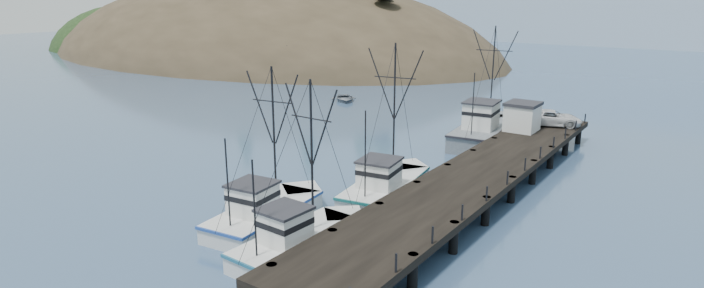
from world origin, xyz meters
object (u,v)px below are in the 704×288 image
object	(u,v)px
pier_shed	(522,116)
trawler_mid	(268,211)
pickup_truck	(552,118)
motorboat	(345,101)
work_vessel	(485,130)
pier	(479,174)
trawler_near	(303,240)
trawler_far	(387,185)

from	to	relation	value
pier_shed	trawler_mid	bearing A→B (deg)	-106.40
pickup_truck	motorboat	distance (m)	31.82
pier_shed	motorboat	distance (m)	31.24
work_vessel	pier_shed	world-z (taller)	work_vessel
pier	trawler_near	bearing A→B (deg)	-107.58
pier_shed	pickup_truck	world-z (taller)	pier_shed
pier	trawler_far	xyz separation A→B (m)	(-5.71, -3.88, -0.87)
work_vessel	trawler_mid	bearing A→B (deg)	-97.76
trawler_near	work_vessel	xyz separation A→B (m)	(-0.85, 30.54, 0.41)
trawler_near	work_vessel	distance (m)	30.56
trawler_mid	work_vessel	world-z (taller)	work_vessel
pier_shed	pickup_truck	bearing A→B (deg)	64.42
trawler_near	trawler_mid	xyz separation A→B (m)	(-4.74, 2.07, -0.00)
trawler_near	motorboat	distance (m)	47.75
trawler_mid	trawler_far	distance (m)	9.87
motorboat	pier	bearing A→B (deg)	-80.57
trawler_near	trawler_mid	bearing A→B (deg)	156.43
trawler_mid	trawler_far	xyz separation A→B (m)	(3.80, 9.11, 0.00)
trawler_mid	trawler_far	bearing A→B (deg)	67.39
pickup_truck	motorboat	world-z (taller)	pickup_truck
trawler_near	trawler_mid	size ratio (longest dim) A/B	0.98
pier	motorboat	world-z (taller)	pier
trawler_mid	pickup_truck	world-z (taller)	trawler_mid
pier	trawler_near	size ratio (longest dim) A/B	4.14
trawler_near	pier_shed	size ratio (longest dim) A/B	3.32
pier_shed	trawler_far	bearing A→B (deg)	-103.10
trawler_far	motorboat	size ratio (longest dim) A/B	2.27
trawler_near	pier_shed	xyz separation A→B (m)	(3.27, 29.28, 2.60)
work_vessel	pier_shed	xyz separation A→B (m)	(4.13, -1.27, 2.19)
pickup_truck	trawler_mid	bearing A→B (deg)	141.92
work_vessel	pier_shed	bearing A→B (deg)	-17.06
pier	motorboat	size ratio (longest dim) A/B	8.48
trawler_mid	pickup_truck	xyz separation A→B (m)	(9.82, 31.00, 1.98)
trawler_far	work_vessel	xyz separation A→B (m)	(0.09, 19.36, 0.41)
trawler_near	pier_shed	bearing A→B (deg)	83.62
pier	work_vessel	world-z (taller)	work_vessel
pier_shed	motorboat	world-z (taller)	pier_shed
trawler_far	work_vessel	size ratio (longest dim) A/B	0.82
pier	pickup_truck	xyz separation A→B (m)	(0.31, 18.00, 1.10)
pier_shed	pier	bearing A→B (deg)	-83.98
work_vessel	pier	bearing A→B (deg)	-70.03
pier_shed	motorboat	xyz separation A→B (m)	(-29.08, 10.90, -3.42)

